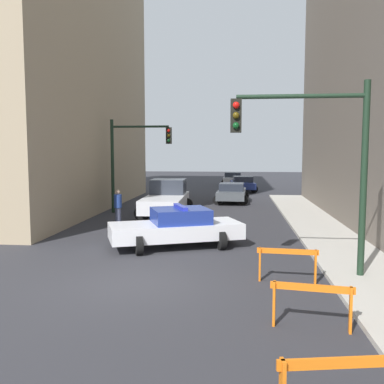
# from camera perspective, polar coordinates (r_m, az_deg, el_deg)

# --- Properties ---
(ground_plane) EXTENTS (120.00, 120.00, 0.00)m
(ground_plane) POSITION_cam_1_polar(r_m,az_deg,el_deg) (11.62, -7.05, -11.94)
(ground_plane) COLOR #2D2D33
(sidewalk_right) EXTENTS (2.40, 44.00, 0.12)m
(sidewalk_right) POSITION_cam_1_polar(r_m,az_deg,el_deg) (11.90, 24.17, -11.68)
(sidewalk_right) COLOR #B2ADA3
(sidewalk_right) RESTS_ON ground_plane
(traffic_light_near) EXTENTS (3.64, 0.35, 5.20)m
(traffic_light_near) POSITION_cam_1_polar(r_m,az_deg,el_deg) (11.95, 16.65, 5.54)
(traffic_light_near) COLOR black
(traffic_light_near) RESTS_ON sidewalk_right
(traffic_light_far) EXTENTS (3.44, 0.35, 5.20)m
(traffic_light_far) POSITION_cam_1_polar(r_m,az_deg,el_deg) (24.06, -8.07, 5.28)
(traffic_light_far) COLOR black
(traffic_light_far) RESTS_ON ground_plane
(police_car) EXTENTS (5.05, 3.45, 1.52)m
(police_car) POSITION_cam_1_polar(r_m,az_deg,el_deg) (15.50, -2.04, -4.71)
(police_car) COLOR white
(police_car) RESTS_ON ground_plane
(white_truck) EXTENTS (2.71, 5.44, 1.90)m
(white_truck) POSITION_cam_1_polar(r_m,az_deg,el_deg) (22.98, -3.45, -0.91)
(white_truck) COLOR silver
(white_truck) RESTS_ON ground_plane
(parked_car_near) EXTENTS (2.39, 4.37, 1.31)m
(parked_car_near) POSITION_cam_1_polar(r_m,az_deg,el_deg) (28.89, 5.31, -0.06)
(parked_car_near) COLOR #474C51
(parked_car_near) RESTS_ON ground_plane
(parked_car_mid) EXTENTS (2.51, 4.43, 1.31)m
(parked_car_mid) POSITION_cam_1_polar(r_m,az_deg,el_deg) (36.78, 6.77, 1.13)
(parked_car_mid) COLOR navy
(parked_car_mid) RESTS_ON ground_plane
(parked_car_far) EXTENTS (2.30, 4.32, 1.31)m
(parked_car_far) POSITION_cam_1_polar(r_m,az_deg,el_deg) (43.38, 5.46, 1.81)
(parked_car_far) COLOR silver
(parked_car_far) RESTS_ON ground_plane
(pedestrian_crossing) EXTENTS (0.46, 0.46, 1.66)m
(pedestrian_crossing) POSITION_cam_1_polar(r_m,az_deg,el_deg) (20.32, -9.84, -1.95)
(pedestrian_crossing) COLOR #474C66
(pedestrian_crossing) RESTS_ON ground_plane
(barrier_front) EXTENTS (1.58, 0.43, 0.90)m
(barrier_front) POSITION_cam_1_polar(r_m,az_deg,el_deg) (6.16, 18.95, -22.52)
(barrier_front) COLOR orange
(barrier_front) RESTS_ON ground_plane
(barrier_mid) EXTENTS (1.59, 0.38, 0.90)m
(barrier_mid) POSITION_cam_1_polar(r_m,az_deg,el_deg) (8.88, 15.68, -13.50)
(barrier_mid) COLOR orange
(barrier_mid) RESTS_ON ground_plane
(barrier_back) EXTENTS (1.60, 0.29, 0.90)m
(barrier_back) POSITION_cam_1_polar(r_m,az_deg,el_deg) (11.72, 12.61, -8.76)
(barrier_back) COLOR orange
(barrier_back) RESTS_ON ground_plane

